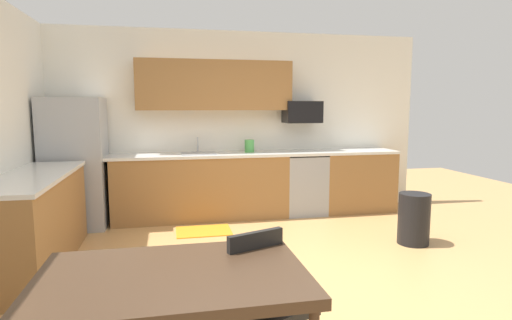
% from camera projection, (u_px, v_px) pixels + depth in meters
% --- Properties ---
extents(ground_plane, '(12.00, 12.00, 0.00)m').
position_uv_depth(ground_plane, '(278.00, 279.00, 3.91)').
color(ground_plane, tan).
extents(wall_back, '(5.80, 0.10, 2.70)m').
position_uv_depth(wall_back, '(234.00, 123.00, 6.30)').
color(wall_back, white).
rests_on(wall_back, ground).
extents(cabinet_run_back, '(2.45, 0.60, 0.90)m').
position_uv_depth(cabinet_run_back, '(201.00, 188.00, 5.97)').
color(cabinet_run_back, olive).
rests_on(cabinet_run_back, ground).
extents(cabinet_run_back_right, '(1.10, 0.60, 0.90)m').
position_uv_depth(cabinet_run_back_right, '(356.00, 181.00, 6.45)').
color(cabinet_run_back_right, olive).
rests_on(cabinet_run_back_right, ground).
extents(cabinet_run_left, '(0.60, 2.00, 0.90)m').
position_uv_depth(cabinet_run_left, '(34.00, 223.00, 4.16)').
color(cabinet_run_left, olive).
rests_on(cabinet_run_left, ground).
extents(countertop_back, '(4.80, 0.64, 0.04)m').
position_uv_depth(countertop_back, '(238.00, 154.00, 6.02)').
color(countertop_back, silver).
rests_on(countertop_back, cabinet_run_back).
extents(countertop_left, '(0.64, 2.00, 0.04)m').
position_uv_depth(countertop_left, '(31.00, 177.00, 4.10)').
color(countertop_left, silver).
rests_on(countertop_left, cabinet_run_left).
extents(upper_cabinets_back, '(2.20, 0.34, 0.70)m').
position_uv_depth(upper_cabinets_back, '(215.00, 85.00, 5.96)').
color(upper_cabinets_back, olive).
extents(refrigerator, '(0.76, 0.70, 1.72)m').
position_uv_depth(refrigerator, '(75.00, 163.00, 5.51)').
color(refrigerator, '#9EA0A5').
rests_on(refrigerator, ground).
extents(oven_range, '(0.60, 0.60, 0.91)m').
position_uv_depth(oven_range, '(303.00, 183.00, 6.28)').
color(oven_range, '#999BA0').
rests_on(oven_range, ground).
extents(microwave, '(0.54, 0.36, 0.32)m').
position_uv_depth(microwave, '(302.00, 112.00, 6.24)').
color(microwave, black).
extents(sink_basin, '(0.48, 0.40, 0.14)m').
position_uv_depth(sink_basin, '(199.00, 158.00, 5.91)').
color(sink_basin, '#A5A8AD').
rests_on(sink_basin, countertop_back).
extents(sink_faucet, '(0.02, 0.02, 0.24)m').
position_uv_depth(sink_faucet, '(198.00, 145.00, 6.06)').
color(sink_faucet, '#B2B5BA').
rests_on(sink_faucet, countertop_back).
extents(dining_table, '(1.40, 0.90, 0.75)m').
position_uv_depth(dining_table, '(173.00, 284.00, 2.19)').
color(dining_table, '#422D1E').
rests_on(dining_table, ground).
extents(chair_near_table, '(0.52, 0.52, 0.85)m').
position_uv_depth(chair_near_table, '(265.00, 292.00, 2.49)').
color(chair_near_table, black).
rests_on(chair_near_table, ground).
extents(trash_bin, '(0.36, 0.36, 0.60)m').
position_uv_depth(trash_bin, '(414.00, 219.00, 4.88)').
color(trash_bin, black).
rests_on(trash_bin, ground).
extents(floor_mat, '(0.70, 0.50, 0.01)m').
position_uv_depth(floor_mat, '(204.00, 231.00, 5.39)').
color(floor_mat, orange).
rests_on(floor_mat, ground).
extents(kettle, '(0.14, 0.14, 0.20)m').
position_uv_depth(kettle, '(249.00, 147.00, 6.09)').
color(kettle, '#4CA54C').
rests_on(kettle, countertop_back).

